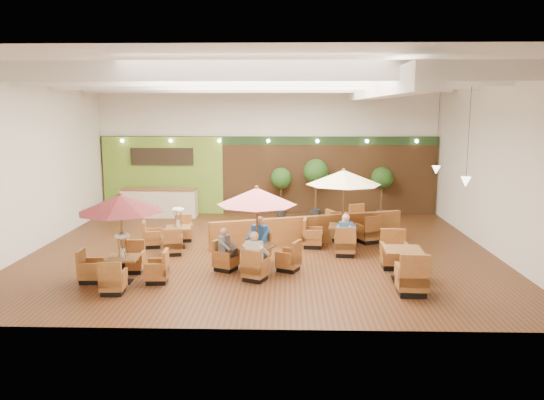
{
  "coord_description": "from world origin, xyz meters",
  "views": [
    {
      "loc": [
        0.76,
        -15.92,
        4.3
      ],
      "look_at": [
        0.3,
        0.5,
        1.5
      ],
      "focal_mm": 35.0,
      "sensor_mm": 36.0,
      "label": 1
    }
  ],
  "objects_px": {
    "topiary_0": "(281,180)",
    "table_3": "(172,234)",
    "table_1": "(257,212)",
    "diner_0": "(255,251)",
    "diner_4": "(346,232)",
    "table_2": "(341,191)",
    "diner_2": "(226,244)",
    "topiary_2": "(382,180)",
    "booth_divider": "(309,230)",
    "table_0": "(121,221)",
    "diner_3": "(346,231)",
    "service_counter": "(160,203)",
    "topiary_1": "(316,174)",
    "diner_1": "(259,235)",
    "table_5": "(356,226)",
    "table_4": "(402,265)"
  },
  "relations": [
    {
      "from": "table_2",
      "to": "topiary_0",
      "type": "xyz_separation_m",
      "value": [
        -1.92,
        4.93,
        -0.34
      ]
    },
    {
      "from": "service_counter",
      "to": "table_3",
      "type": "distance_m",
      "value": 5.08
    },
    {
      "from": "booth_divider",
      "to": "table_1",
      "type": "relative_size",
      "value": 2.72
    },
    {
      "from": "table_4",
      "to": "booth_divider",
      "type": "bearing_deg",
      "value": 123.57
    },
    {
      "from": "topiary_1",
      "to": "topiary_2",
      "type": "height_order",
      "value": "topiary_1"
    },
    {
      "from": "service_counter",
      "to": "booth_divider",
      "type": "height_order",
      "value": "service_counter"
    },
    {
      "from": "topiary_1",
      "to": "diner_4",
      "type": "bearing_deg",
      "value": -84.35
    },
    {
      "from": "table_0",
      "to": "diner_3",
      "type": "height_order",
      "value": "table_0"
    },
    {
      "from": "diner_3",
      "to": "table_2",
      "type": "bearing_deg",
      "value": 97.11
    },
    {
      "from": "diner_0",
      "to": "topiary_0",
      "type": "bearing_deg",
      "value": 109.94
    },
    {
      "from": "topiary_0",
      "to": "topiary_2",
      "type": "relative_size",
      "value": 0.98
    },
    {
      "from": "service_counter",
      "to": "table_0",
      "type": "height_order",
      "value": "table_0"
    },
    {
      "from": "table_5",
      "to": "topiary_1",
      "type": "xyz_separation_m",
      "value": [
        -1.22,
        3.34,
        1.41
      ]
    },
    {
      "from": "table_2",
      "to": "topiary_1",
      "type": "xyz_separation_m",
      "value": [
        -0.52,
        4.93,
        -0.07
      ]
    },
    {
      "from": "service_counter",
      "to": "diner_2",
      "type": "relative_size",
      "value": 4.22
    },
    {
      "from": "table_1",
      "to": "topiary_0",
      "type": "distance_m",
      "value": 7.42
    },
    {
      "from": "table_0",
      "to": "table_2",
      "type": "xyz_separation_m",
      "value": [
        5.79,
        3.55,
        0.25
      ]
    },
    {
      "from": "diner_0",
      "to": "table_3",
      "type": "bearing_deg",
      "value": 155.26
    },
    {
      "from": "table_1",
      "to": "table_2",
      "type": "xyz_separation_m",
      "value": [
        2.48,
        2.46,
        0.22
      ]
    },
    {
      "from": "topiary_1",
      "to": "topiary_2",
      "type": "bearing_deg",
      "value": 0.0
    },
    {
      "from": "topiary_0",
      "to": "table_3",
      "type": "bearing_deg",
      "value": -123.91
    },
    {
      "from": "service_counter",
      "to": "table_4",
      "type": "bearing_deg",
      "value": -44.35
    },
    {
      "from": "diner_0",
      "to": "diner_4",
      "type": "height_order",
      "value": "diner_0"
    },
    {
      "from": "table_1",
      "to": "topiary_2",
      "type": "bearing_deg",
      "value": 81.84
    },
    {
      "from": "topiary_2",
      "to": "diner_3",
      "type": "xyz_separation_m",
      "value": [
        -2.08,
        -5.86,
        -0.75
      ]
    },
    {
      "from": "diner_2",
      "to": "table_5",
      "type": "bearing_deg",
      "value": 153.36
    },
    {
      "from": "table_2",
      "to": "diner_0",
      "type": "height_order",
      "value": "table_2"
    },
    {
      "from": "table_0",
      "to": "table_1",
      "type": "bearing_deg",
      "value": 15.03
    },
    {
      "from": "table_1",
      "to": "topiary_1",
      "type": "height_order",
      "value": "topiary_1"
    },
    {
      "from": "table_3",
      "to": "table_0",
      "type": "bearing_deg",
      "value": -109.47
    },
    {
      "from": "diner_3",
      "to": "table_3",
      "type": "bearing_deg",
      "value": 174.78
    },
    {
      "from": "diner_2",
      "to": "topiary_2",
      "type": "bearing_deg",
      "value": 161.67
    },
    {
      "from": "table_3",
      "to": "service_counter",
      "type": "bearing_deg",
      "value": 96.13
    },
    {
      "from": "booth_divider",
      "to": "diner_4",
      "type": "bearing_deg",
      "value": -74.05
    },
    {
      "from": "diner_4",
      "to": "booth_divider",
      "type": "bearing_deg",
      "value": 139.86
    },
    {
      "from": "table_1",
      "to": "diner_1",
      "type": "relative_size",
      "value": 2.84
    },
    {
      "from": "topiary_1",
      "to": "diner_3",
      "type": "bearing_deg",
      "value": -84.35
    },
    {
      "from": "diner_3",
      "to": "diner_1",
      "type": "bearing_deg",
      "value": -161.29
    },
    {
      "from": "table_1",
      "to": "diner_0",
      "type": "height_order",
      "value": "table_1"
    },
    {
      "from": "topiary_0",
      "to": "diner_3",
      "type": "xyz_separation_m",
      "value": [
        1.98,
        -5.86,
        -0.72
      ]
    },
    {
      "from": "topiary_0",
      "to": "diner_0",
      "type": "distance_m",
      "value": 8.29
    },
    {
      "from": "diner_1",
      "to": "table_5",
      "type": "bearing_deg",
      "value": -110.42
    },
    {
      "from": "diner_3",
      "to": "service_counter",
      "type": "bearing_deg",
      "value": 144.14
    },
    {
      "from": "service_counter",
      "to": "diner_4",
      "type": "xyz_separation_m",
      "value": [
        6.91,
        -5.66,
        0.15
      ]
    },
    {
      "from": "booth_divider",
      "to": "table_1",
      "type": "bearing_deg",
      "value": -136.47
    },
    {
      "from": "diner_2",
      "to": "diner_1",
      "type": "bearing_deg",
      "value": 153.13
    },
    {
      "from": "topiary_1",
      "to": "topiary_2",
      "type": "relative_size",
      "value": 1.16
    },
    {
      "from": "booth_divider",
      "to": "topiary_2",
      "type": "bearing_deg",
      "value": 35.83
    },
    {
      "from": "table_3",
      "to": "diner_2",
      "type": "height_order",
      "value": "table_3"
    },
    {
      "from": "table_2",
      "to": "table_3",
      "type": "bearing_deg",
      "value": -172.25
    }
  ]
}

